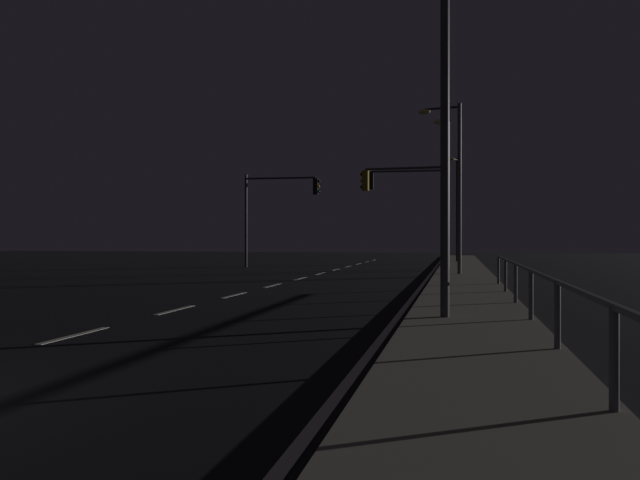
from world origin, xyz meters
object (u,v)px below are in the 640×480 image
object	(u,v)px
street_lamp_across_street	(433,101)
traffic_light_overhead_east	(278,201)
street_lamp_corner	(446,181)
traffic_light_far_right	(411,196)
street_lamp_mid_block	(456,199)
traffic_light_near_left	(406,195)
street_lamp_far_end	(453,172)

from	to	relation	value
street_lamp_across_street	traffic_light_overhead_east	bearing A→B (deg)	113.26
street_lamp_across_street	street_lamp_corner	bearing A→B (deg)	90.27
traffic_light_overhead_east	street_lamp_across_street	world-z (taller)	street_lamp_across_street
traffic_light_overhead_east	traffic_light_far_right	distance (m)	7.90
traffic_light_far_right	street_lamp_corner	xyz separation A→B (m)	(1.98, -2.05, 0.62)
traffic_light_far_right	street_lamp_mid_block	size ratio (longest dim) A/B	0.79
street_lamp_corner	traffic_light_overhead_east	bearing A→B (deg)	168.55
traffic_light_near_left	street_lamp_far_end	distance (m)	2.36
street_lamp_far_end	traffic_light_overhead_east	bearing A→B (deg)	145.86
traffic_light_overhead_east	street_lamp_far_end	xyz separation A→B (m)	(10.25, -6.95, 0.75)
traffic_light_near_left	street_lamp_corner	distance (m)	5.12
traffic_light_overhead_east	traffic_light_far_right	size ratio (longest dim) A/B	0.98
street_lamp_mid_block	traffic_light_near_left	bearing A→B (deg)	-98.22
traffic_light_far_right	street_lamp_far_end	distance (m)	7.40
traffic_light_near_left	street_lamp_far_end	world-z (taller)	street_lamp_far_end
street_lamp_far_end	street_lamp_across_street	distance (m)	16.26
traffic_light_near_left	street_lamp_across_street	xyz separation A→B (m)	(1.86, -16.52, 0.71)
traffic_light_far_right	street_lamp_across_street	world-z (taller)	street_lamp_across_street
street_lamp_corner	traffic_light_far_right	bearing A→B (deg)	134.11
traffic_light_overhead_east	street_lamp_corner	bearing A→B (deg)	-11.45
street_lamp_mid_block	street_lamp_across_street	size ratio (longest dim) A/B	1.01
traffic_light_far_right	street_lamp_far_end	xyz separation A→B (m)	(2.36, -7.00, 0.54)
street_lamp_mid_block	street_lamp_across_street	xyz separation A→B (m)	(-0.37, -31.92, -0.02)
street_lamp_far_end	street_lamp_across_street	xyz separation A→B (m)	(-0.28, -16.26, -0.27)
street_lamp_corner	street_lamp_across_street	xyz separation A→B (m)	(0.10, -21.21, -0.34)
traffic_light_overhead_east	street_lamp_corner	xyz separation A→B (m)	(9.88, -2.00, 0.83)
street_lamp_far_end	street_lamp_mid_block	world-z (taller)	street_lamp_far_end
traffic_light_near_left	traffic_light_overhead_east	bearing A→B (deg)	140.51
street_lamp_mid_block	street_lamp_far_end	bearing A→B (deg)	-90.33
traffic_light_near_left	street_lamp_mid_block	size ratio (longest dim) A/B	0.70
street_lamp_across_street	traffic_light_near_left	bearing A→B (deg)	96.42
street_lamp_far_end	street_lamp_across_street	world-z (taller)	street_lamp_far_end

